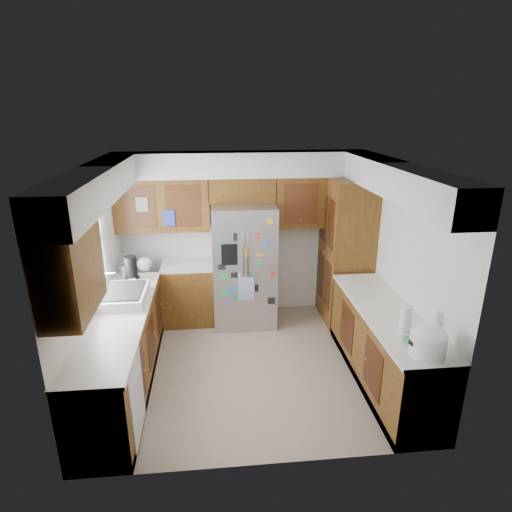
# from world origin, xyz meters

# --- Properties ---
(floor) EXTENTS (3.60, 3.60, 0.00)m
(floor) POSITION_xyz_m (0.00, 0.00, 0.00)
(floor) COLOR gray
(floor) RESTS_ON ground
(room_shell) EXTENTS (3.64, 3.24, 2.52)m
(room_shell) POSITION_xyz_m (-0.11, 0.36, 1.82)
(room_shell) COLOR silver
(room_shell) RESTS_ON ground
(left_counter_run) EXTENTS (1.36, 3.20, 0.92)m
(left_counter_run) POSITION_xyz_m (-1.36, 0.03, 0.43)
(left_counter_run) COLOR #482B0E
(left_counter_run) RESTS_ON ground
(right_counter_run) EXTENTS (0.63, 2.25, 0.92)m
(right_counter_run) POSITION_xyz_m (1.50, -0.47, 0.42)
(right_counter_run) COLOR #482B0E
(right_counter_run) RESTS_ON ground
(pantry) EXTENTS (0.60, 0.90, 2.15)m
(pantry) POSITION_xyz_m (1.50, 1.15, 1.07)
(pantry) COLOR #482B0E
(pantry) RESTS_ON ground
(fridge) EXTENTS (0.90, 0.79, 1.80)m
(fridge) POSITION_xyz_m (-0.00, 1.20, 0.90)
(fridge) COLOR #9F9FA4
(fridge) RESTS_ON ground
(bridge_cabinet) EXTENTS (0.96, 0.34, 0.35)m
(bridge_cabinet) POSITION_xyz_m (0.00, 1.43, 1.98)
(bridge_cabinet) COLOR #482B0E
(bridge_cabinet) RESTS_ON fridge
(fridge_top_items) EXTENTS (0.79, 0.35, 0.27)m
(fridge_top_items) POSITION_xyz_m (-0.14, 1.41, 2.27)
(fridge_top_items) COLOR #0F38A7
(fridge_top_items) RESTS_ON bridge_cabinet
(sink_assembly) EXTENTS (0.52, 0.70, 0.37)m
(sink_assembly) POSITION_xyz_m (-1.50, 0.10, 0.99)
(sink_assembly) COLOR silver
(sink_assembly) RESTS_ON left_counter_run
(left_counter_clutter) EXTENTS (0.37, 0.79, 0.38)m
(left_counter_clutter) POSITION_xyz_m (-1.48, 0.84, 1.05)
(left_counter_clutter) COLOR black
(left_counter_clutter) RESTS_ON left_counter_run
(rice_cooker) EXTENTS (0.34, 0.33, 0.29)m
(rice_cooker) POSITION_xyz_m (1.50, -1.38, 1.07)
(rice_cooker) COLOR white
(rice_cooker) RESTS_ON right_counter_run
(paper_towel) EXTENTS (0.12, 0.12, 0.27)m
(paper_towel) POSITION_xyz_m (1.48, -0.93, 1.06)
(paper_towel) COLOR white
(paper_towel) RESTS_ON right_counter_run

